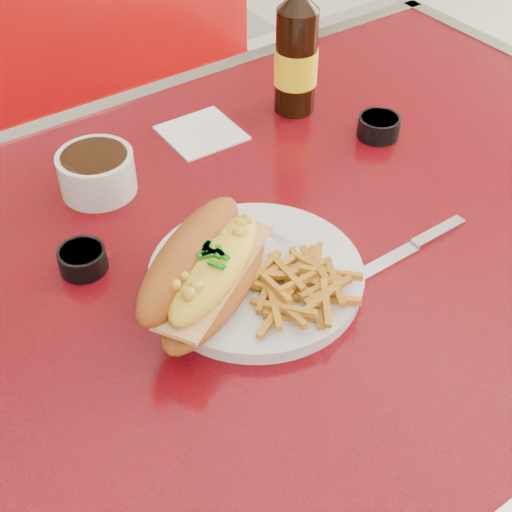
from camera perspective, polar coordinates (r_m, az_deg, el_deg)
diner_table at (r=0.97m, az=2.03°, el=-5.59°), size 1.23×0.83×0.77m
booth_bench_far at (r=1.73m, az=-14.42°, el=3.90°), size 1.20×0.51×0.90m
dinner_plate at (r=0.79m, az=0.00°, el=-1.62°), size 0.29×0.29×0.02m
mac_hoagie at (r=0.73m, az=-3.99°, el=-1.13°), size 0.22×0.19×0.09m
fries_pile at (r=0.76m, az=3.74°, el=-2.24°), size 0.12×0.12×0.03m
fork at (r=0.82m, az=1.96°, el=1.29°), size 0.06×0.16×0.00m
gravy_ramekin at (r=0.93m, az=-12.62°, el=6.60°), size 0.11×0.11×0.05m
sauce_cup_left at (r=0.83m, az=-13.71°, el=-0.21°), size 0.07×0.07×0.03m
sauce_cup_right at (r=1.04m, az=9.80°, el=10.23°), size 0.08×0.08×0.03m
beer_bottle at (r=1.05m, az=3.25°, el=16.01°), size 0.08×0.08×0.25m
knife at (r=0.85m, az=12.11°, el=0.56°), size 0.22×0.02×0.01m
paper_napkin at (r=1.04m, az=-4.39°, el=9.80°), size 0.11×0.11×0.00m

